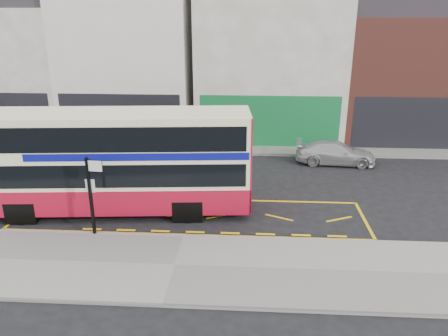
# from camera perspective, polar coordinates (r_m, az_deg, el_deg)

# --- Properties ---
(ground) EXTENTS (120.00, 120.00, 0.00)m
(ground) POSITION_cam_1_polar(r_m,az_deg,el_deg) (16.57, -5.12, -8.59)
(ground) COLOR black
(ground) RESTS_ON ground
(pavement) EXTENTS (40.00, 4.00, 0.15)m
(pavement) POSITION_cam_1_polar(r_m,az_deg,el_deg) (14.58, -6.46, -12.64)
(pavement) COLOR gray
(pavement) RESTS_ON ground
(kerb) EXTENTS (40.00, 0.15, 0.15)m
(kerb) POSITION_cam_1_polar(r_m,az_deg,el_deg) (16.21, -5.32, -8.99)
(kerb) COLOR gray
(kerb) RESTS_ON ground
(far_pavement) EXTENTS (50.00, 3.00, 0.15)m
(far_pavement) POSITION_cam_1_polar(r_m,az_deg,el_deg) (26.66, -1.71, 2.89)
(far_pavement) COLOR gray
(far_pavement) RESTS_ON ground
(road_markings) EXTENTS (14.00, 3.40, 0.01)m
(road_markings) POSITION_cam_1_polar(r_m,az_deg,el_deg) (17.98, -4.38, -6.15)
(road_markings) COLOR yellow
(road_markings) RESTS_ON ground
(terrace_far_left) EXTENTS (8.00, 8.01, 10.80)m
(terrace_far_left) POSITION_cam_1_polar(r_m,az_deg,el_deg) (33.51, -25.43, 12.83)
(terrace_far_left) COLOR white
(terrace_far_left) RESTS_ON ground
(terrace_left) EXTENTS (8.00, 8.01, 11.80)m
(terrace_left) POSITION_cam_1_polar(r_m,az_deg,el_deg) (30.51, -11.82, 14.71)
(terrace_left) COLOR white
(terrace_left) RESTS_ON ground
(terrace_green_shop) EXTENTS (9.00, 8.01, 11.30)m
(terrace_green_shop) POSITION_cam_1_polar(r_m,az_deg,el_deg) (29.53, 5.90, 14.36)
(terrace_green_shop) COLOR white
(terrace_green_shop) RESTS_ON ground
(terrace_right) EXTENTS (9.00, 8.01, 10.30)m
(terrace_right) POSITION_cam_1_polar(r_m,az_deg,el_deg) (31.25, 22.98, 12.32)
(terrace_right) COLOR brown
(terrace_right) RESTS_ON ground
(double_decker_bus) EXTENTS (10.68, 3.31, 4.20)m
(double_decker_bus) POSITION_cam_1_polar(r_m,az_deg,el_deg) (17.95, -13.48, 0.90)
(double_decker_bus) COLOR #FFF8C2
(double_decker_bus) RESTS_ON ground
(bus_stop_post) EXTENTS (0.73, 0.15, 2.94)m
(bus_stop_post) POSITION_cam_1_polar(r_m,az_deg,el_deg) (16.19, -16.92, -2.62)
(bus_stop_post) COLOR black
(bus_stop_post) RESTS_ON pavement
(car_silver) EXTENTS (4.68, 2.30, 1.54)m
(car_silver) POSITION_cam_1_polar(r_m,az_deg,el_deg) (27.12, -19.82, 3.51)
(car_silver) COLOR #B8B9BE
(car_silver) RESTS_ON ground
(car_grey) EXTENTS (3.99, 1.81, 1.27)m
(car_grey) POSITION_cam_1_polar(r_m,az_deg,el_deg) (24.90, -8.92, 2.75)
(car_grey) COLOR #393B40
(car_grey) RESTS_ON ground
(car_white) EXTENTS (4.35, 2.04, 1.23)m
(car_white) POSITION_cam_1_polar(r_m,az_deg,el_deg) (24.42, 14.33, 1.96)
(car_white) COLOR #BABABA
(car_white) RESTS_ON ground
(street_tree_right) EXTENTS (2.60, 2.60, 5.60)m
(street_tree_right) POSITION_cam_1_polar(r_m,az_deg,el_deg) (27.48, 14.90, 10.77)
(street_tree_right) COLOR #2F1E15
(street_tree_right) RESTS_ON ground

